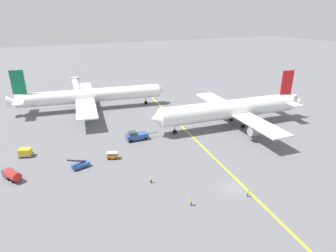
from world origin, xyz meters
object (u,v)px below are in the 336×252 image
airliner_being_pushed (230,109)px  ground_crew_wing_walker_right (151,180)px  pushback_tug (136,136)px  gse_belt_loader_portside (80,165)px  ground_crew_ramp_agent_by_cones (248,193)px  gse_fuel_bowser_stubby (11,174)px  gse_container_dolly_flat (26,152)px  gse_baggage_cart_trailing (112,156)px  ground_crew_marshaller_foreground (191,202)px  jet_bridge (76,85)px  airliner_at_gate_left (90,96)px

airliner_being_pushed → ground_crew_wing_walker_right: (-34.80, -20.15, -4.65)m
pushback_tug → gse_belt_loader_portside: (-17.00, -9.42, -0.47)m
gse_belt_loader_portside → ground_crew_ramp_agent_by_cones: 37.84m
airliner_being_pushed → gse_fuel_bowser_stubby: 62.19m
pushback_tug → gse_belt_loader_portside: 19.45m
pushback_tug → gse_container_dolly_flat: bearing=175.8°
gse_baggage_cart_trailing → ground_crew_marshaller_foreground: (8.71, -24.40, 0.02)m
jet_bridge → gse_container_dolly_flat: bearing=-110.6°
gse_belt_loader_portside → pushback_tug: bearing=29.0°
airliner_being_pushed → gse_baggage_cart_trailing: (-39.49, -6.05, -4.62)m
gse_baggage_cart_trailing → gse_fuel_bowser_stubby: size_ratio=0.60×
airliner_at_gate_left → pushback_tug: size_ratio=6.07×
gse_baggage_cart_trailing → gse_belt_loader_portside: gse_belt_loader_portside is taller
gse_container_dolly_flat → jet_bridge: bearing=69.4°
pushback_tug → gse_container_dolly_flat: (-28.57, 2.12, -0.12)m
pushback_tug → gse_baggage_cart_trailing: (-9.06, -8.13, -0.43)m
gse_fuel_bowser_stubby → jet_bridge: 69.55m
gse_baggage_cart_trailing → ground_crew_wing_walker_right: (4.69, -14.10, -0.04)m
ground_crew_ramp_agent_by_cones → ground_crew_wing_walker_right: 19.92m
gse_container_dolly_flat → ground_crew_wing_walker_right: bearing=-45.2°
gse_baggage_cart_trailing → ground_crew_ramp_agent_by_cones: ground_crew_ramp_agent_by_cones is taller
gse_baggage_cart_trailing → gse_belt_loader_portside: 8.05m
airliner_at_gate_left → gse_container_dolly_flat: bearing=-125.4°
gse_container_dolly_flat → ground_crew_wing_walker_right: 34.32m
gse_belt_loader_portside → ground_crew_marshaller_foreground: size_ratio=3.00×
gse_container_dolly_flat → ground_crew_marshaller_foreground: size_ratio=2.21×
gse_container_dolly_flat → ground_crew_ramp_agent_by_cones: 54.16m
pushback_tug → jet_bridge: bearing=98.0°
gse_fuel_bowser_stubby → gse_container_dolly_flat: (2.73, 10.56, -0.16)m
ground_crew_ramp_agent_by_cones → jet_bridge: size_ratio=0.07×
ground_crew_marshaller_foreground → pushback_tug: bearing=89.4°
gse_baggage_cart_trailing → ground_crew_marshaller_foreground: 25.90m
gse_container_dolly_flat → ground_crew_ramp_agent_by_cones: (39.74, -36.80, -0.27)m
airliner_at_gate_left → gse_container_dolly_flat: 38.47m
airliner_at_gate_left → jet_bridge: (-1.58, 23.72, -1.14)m
gse_belt_loader_portside → ground_crew_wing_walker_right: (12.63, -12.81, -0.00)m
gse_baggage_cart_trailing → gse_container_dolly_flat: 22.04m
gse_fuel_bowser_stubby → ground_crew_wing_walker_right: (26.92, -13.78, -0.51)m
pushback_tug → gse_fuel_bowser_stubby: (-31.29, -8.45, 0.04)m
pushback_tug → ground_crew_marshaller_foreground: pushback_tug is taller
airliner_being_pushed → gse_container_dolly_flat: bearing=175.9°
gse_baggage_cart_trailing → jet_bridge: 65.24m
ground_crew_marshaller_foreground → ground_crew_wing_walker_right: ground_crew_marshaller_foreground is taller
airliner_being_pushed → airliner_at_gate_left: bearing=136.1°
gse_container_dolly_flat → ground_crew_wing_walker_right: size_ratio=2.34×
pushback_tug → gse_belt_loader_portside: bearing=-151.0°
ground_crew_ramp_agent_by_cones → ground_crew_marshaller_foreground: bearing=169.4°
gse_container_dolly_flat → gse_belt_loader_portside: size_ratio=0.74×
gse_container_dolly_flat → gse_baggage_cart_trailing: bearing=-27.7°
ground_crew_ramp_agent_by_cones → jet_bridge: (-19.15, 91.70, 3.12)m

